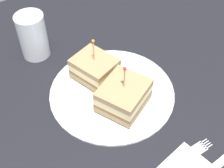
% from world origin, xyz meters
% --- Properties ---
extents(ground_plane, '(0.98, 0.98, 0.02)m').
position_xyz_m(ground_plane, '(0.00, 0.00, -0.01)').
color(ground_plane, black).
extents(plate, '(0.28, 0.28, 0.01)m').
position_xyz_m(plate, '(0.00, 0.00, 0.00)').
color(plate, white).
rests_on(plate, ground_plane).
extents(sandwich_half_front, '(0.12, 0.13, 0.11)m').
position_xyz_m(sandwich_half_front, '(0.05, -0.00, 0.04)').
color(sandwich_half_front, tan).
rests_on(sandwich_half_front, plate).
extents(sandwich_half_back, '(0.11, 0.10, 0.11)m').
position_xyz_m(sandwich_half_back, '(-0.06, -0.01, 0.03)').
color(sandwich_half_back, tan).
rests_on(sandwich_half_back, plate).
extents(drink_glass, '(0.07, 0.07, 0.11)m').
position_xyz_m(drink_glass, '(-0.21, -0.09, 0.05)').
color(drink_glass, silver).
rests_on(drink_glass, ground_plane).
extents(fork, '(0.02, 0.12, 0.00)m').
position_xyz_m(fork, '(0.21, 0.05, 0.00)').
color(fork, silver).
rests_on(fork, ground_plane).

